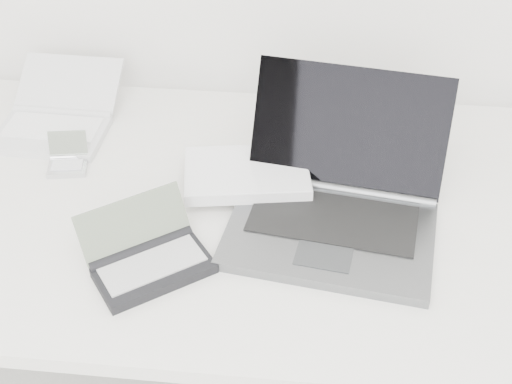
# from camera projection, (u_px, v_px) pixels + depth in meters

# --- Properties ---
(desk) EXTENTS (1.60, 0.80, 0.73)m
(desk) POSITION_uv_depth(u_px,v_px,m) (273.00, 223.00, 1.39)
(desk) COLOR white
(desk) RESTS_ON ground
(laptop_large) EXTENTS (0.51, 0.41, 0.23)m
(laptop_large) POSITION_uv_depth(u_px,v_px,m) (311.00, 195.00, 1.32)
(laptop_large) COLOR #5C5E61
(laptop_large) RESTS_ON desk
(netbook_open_white) EXTENTS (0.24, 0.29, 0.09)m
(netbook_open_white) POSITION_uv_depth(u_px,v_px,m) (57.00, 119.00, 1.55)
(netbook_open_white) COLOR silver
(netbook_open_white) RESTS_ON desk
(pda_silver) EXTENTS (0.09, 0.09, 0.06)m
(pda_silver) POSITION_uv_depth(u_px,v_px,m) (68.00, 161.00, 1.44)
(pda_silver) COLOR #BDBDC1
(pda_silver) RESTS_ON desk
(palmtop_charcoal) EXTENTS (0.25, 0.24, 0.10)m
(palmtop_charcoal) POSITION_uv_depth(u_px,v_px,m) (148.00, 258.00, 1.22)
(palmtop_charcoal) COLOR black
(palmtop_charcoal) RESTS_ON desk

